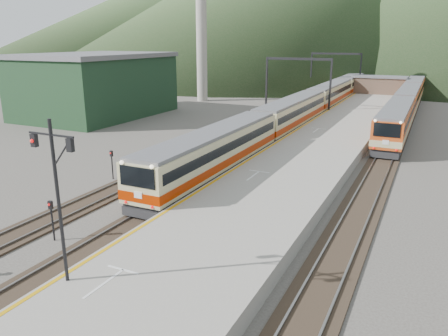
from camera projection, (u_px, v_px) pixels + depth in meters
The scene contains 16 objects.
track_main at pixel (282, 136), 48.82m from camera, with size 2.60×200.00×0.23m.
track_far at pixel (241, 132), 50.89m from camera, with size 2.60×200.00×0.23m.
track_second at pixel (391, 146), 44.04m from camera, with size 2.60×200.00×0.23m.
platform at pixel (328, 140), 44.64m from camera, with size 8.00×100.00×1.00m, color gray.
gantry_near at pixel (298, 75), 61.39m from camera, with size 9.55×0.25×8.00m.
gantry_far at pixel (336, 66), 82.99m from camera, with size 9.55×0.25×8.00m.
warehouse at pixel (96, 85), 60.98m from camera, with size 14.50×20.50×8.60m.
smokestack at pixel (201, 11), 72.73m from camera, with size 1.80×1.80×30.00m, color #9E998E.
station_shed at pixel (379, 85), 78.61m from camera, with size 9.40×4.40×3.10m.
hill_d at pixel (199, 10), 263.70m from camera, with size 200.00×200.00×55.00m, color #284821.
main_train at pixel (314, 103), 60.03m from camera, with size 2.93×80.23×3.57m.
second_train at pixel (408, 101), 62.69m from camera, with size 2.74×56.37×3.35m.
signal_mast at pixel (57, 186), 16.67m from camera, with size 2.20×0.19×6.67m.
short_signal_a at pixel (52, 215), 23.20m from camera, with size 0.24×0.19×2.27m.
short_signal_b at pixel (238, 130), 44.92m from camera, with size 0.26×0.22×2.27m.
short_signal_c at pixel (112, 161), 33.54m from camera, with size 0.24×0.19×2.27m.
Camera 1 is at (14.90, -5.91, 10.47)m, focal length 35.00 mm.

